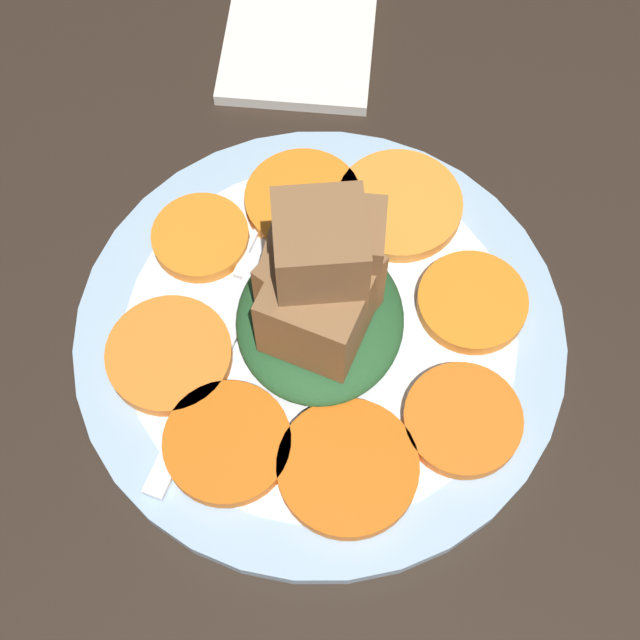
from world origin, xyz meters
The scene contains 13 objects.
table_slab centered at (0.00, 0.00, 1.00)cm, with size 120.00×120.00×2.00cm, color black.
plate centered at (0.00, 0.00, 2.52)cm, with size 26.14×26.14×1.05cm.
carrot_slice_0 centered at (-7.70, -1.70, 3.51)cm, with size 6.58×6.58×0.82cm, color orange.
carrot_slice_1 centered at (-4.72, -7.08, 3.51)cm, with size 5.38×5.38×0.82cm, color orange.
carrot_slice_2 centered at (2.44, -7.62, 3.51)cm, with size 6.54×6.54×0.82cm, color orange.
carrot_slice_3 centered at (6.87, -3.95, 3.51)cm, with size 6.37×6.37×0.82cm, color #D66114.
carrot_slice_4 centered at (7.57, 2.08, 3.51)cm, with size 6.99×6.99×0.82cm, color #D66014.
carrot_slice_5 centered at (4.57, 7.61, 3.51)cm, with size 5.97×5.97×0.82cm, color orange.
carrot_slice_6 centered at (-2.12, 7.94, 3.51)cm, with size 5.88×5.88×0.82cm, color orange.
carrot_slice_7 centered at (-7.90, 3.73, 3.51)cm, with size 7.11×7.11×0.82cm, color orange.
center_pile centered at (0.07, -0.02, 7.02)cm, with size 9.70×8.73×10.42cm.
fork centered at (0.15, -4.58, 3.30)cm, with size 18.87×6.69×0.40cm.
napkin centered at (-23.00, -3.30, 2.40)cm, with size 15.71×9.42×0.80cm.
Camera 1 is at (20.17, 1.92, 45.69)cm, focal length 50.00 mm.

